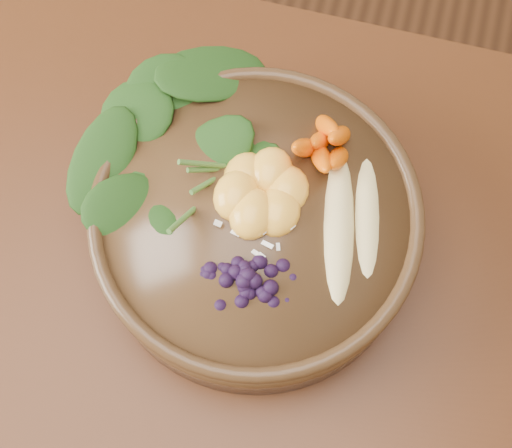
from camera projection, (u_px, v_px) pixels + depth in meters
The scene contains 8 objects.
ground at pixel (82, 419), 1.36m from camera, with size 4.00×4.00×0.00m, color #381E0F.
stoneware_bowl at pixel (256, 228), 0.65m from camera, with size 0.29×0.29×0.08m, color #3E2815.
kale_heap at pixel (215, 132), 0.62m from camera, with size 0.19×0.17×0.04m, color #1B4010, non-canonical shape.
carrot_cluster at pixel (331, 118), 0.60m from camera, with size 0.06×0.06×0.08m, color #F76600, non-canonical shape.
banana_halves at pixel (355, 215), 0.60m from camera, with size 0.08×0.17×0.03m.
mandarin_cluster at pixel (262, 186), 0.61m from camera, with size 0.08×0.09×0.03m, color #FCAF33, non-canonical shape.
blueberry_pile at pixel (248, 272), 0.57m from camera, with size 0.13×0.10×0.04m, color black, non-canonical shape.
coconut_flakes at pixel (255, 232), 0.60m from camera, with size 0.09×0.07×0.01m, color white, non-canonical shape.
Camera 1 is at (0.35, -0.05, 1.40)m, focal length 50.00 mm.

